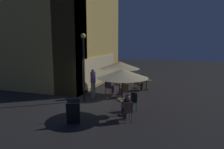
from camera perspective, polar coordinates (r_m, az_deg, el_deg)
ground_plane at (r=11.37m, az=-6.24°, el=-8.33°), size 60.00×60.00×0.00m
cafe_building at (r=15.85m, az=-11.93°, el=14.56°), size 8.84×7.06×9.93m
street_lamp_near_corner at (r=11.48m, az=-8.08°, el=4.93°), size 0.28×0.28×3.91m
menu_sandwich_board at (r=8.74m, az=-10.98°, el=-10.44°), size 0.84×0.79×0.97m
cafe_table_0 at (r=9.47m, az=2.91°, el=-8.61°), size 0.63×0.63×0.77m
cafe_table_1 at (r=13.11m, az=2.13°, el=-3.50°), size 0.77×0.77×0.72m
cafe_table_2 at (r=14.64m, az=9.78°, el=-2.30°), size 0.76×0.76×0.72m
patio_umbrella_0 at (r=9.13m, az=2.99°, el=0.23°), size 2.36×2.36×2.20m
patio_umbrella_1 at (r=12.88m, az=2.16°, el=2.66°), size 2.59×2.59×2.19m
cafe_chair_0 at (r=8.70m, az=4.52°, el=-10.04°), size 0.53×0.53×0.91m
cafe_chair_1 at (r=10.07m, az=6.03°, el=-7.36°), size 0.51×0.51×0.94m
cafe_chair_2 at (r=12.39m, az=3.63°, el=-4.25°), size 0.58×0.58×0.90m
cafe_chair_3 at (r=13.28m, az=-1.39°, el=-3.11°), size 0.42×0.42×0.97m
cafe_chair_4 at (r=15.42m, az=8.47°, el=-1.49°), size 0.55×0.55×0.96m
cafe_chair_5 at (r=14.19m, az=7.09°, el=-2.33°), size 0.56×0.56×1.00m
patron_seated_0 at (r=8.78m, az=4.24°, el=-8.92°), size 0.53×0.48×1.20m
patron_seated_1 at (r=12.48m, az=3.36°, el=-3.40°), size 0.54×0.53×1.22m
patron_seated_2 at (r=13.23m, az=-0.80°, el=-2.69°), size 0.39×0.55×1.22m
patron_seated_3 at (r=14.25m, az=7.60°, el=-1.91°), size 0.52×0.53×1.22m
patron_standing_4 at (r=12.36m, az=-5.41°, el=-2.50°), size 0.31×0.31×1.81m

